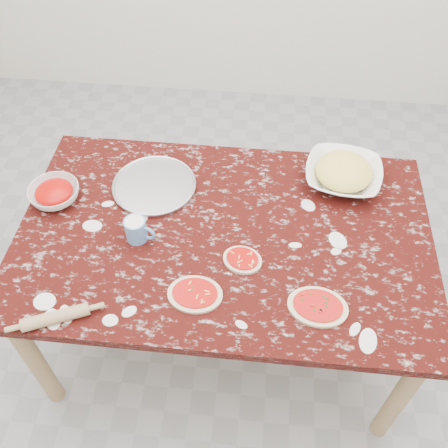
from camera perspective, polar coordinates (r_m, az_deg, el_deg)
ground at (r=2.55m, az=0.00°, el=-11.75°), size 4.00×4.00×0.00m
worktable at (r=1.99m, az=0.00°, el=-2.49°), size 1.60×1.00×0.75m
pizza_tray at (r=2.10m, az=-7.97°, el=4.34°), size 0.37×0.37×0.01m
sauce_bowl at (r=2.13m, az=-18.81°, el=3.27°), size 0.21×0.21×0.06m
cheese_bowl at (r=2.14m, az=13.45°, el=5.46°), size 0.36×0.36×0.08m
flour_mug at (r=1.89m, az=-9.95°, el=-0.63°), size 0.12×0.08×0.10m
pizza_left at (r=1.75m, az=-3.34°, el=-8.01°), size 0.20×0.16×0.02m
pizza_mid at (r=1.83m, az=2.12°, el=-4.11°), size 0.18×0.16×0.02m
pizza_right at (r=1.75m, az=10.67°, el=-9.27°), size 0.22×0.18×0.02m
rolling_pin at (r=1.78m, az=-18.72°, el=-10.07°), size 0.22×0.13×0.04m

